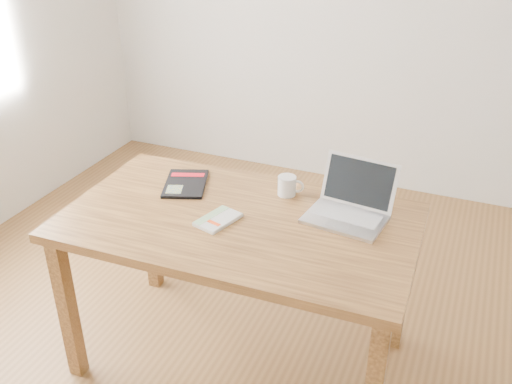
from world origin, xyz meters
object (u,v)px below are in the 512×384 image
at_px(desk, 239,237).
at_px(laptop, 350,206).
at_px(coffee_mug, 288,185).
at_px(black_guidebook, 186,184).
at_px(white_guidebook, 218,220).

bearing_deg(desk, laptop, 24.08).
bearing_deg(laptop, coffee_mug, 173.86).
distance_m(black_guidebook, laptop, 0.75).
height_order(laptop, coffee_mug, laptop).
xyz_separation_m(laptop, coffee_mug, (-0.29, 0.07, -0.00)).
distance_m(desk, black_guidebook, 0.39).
bearing_deg(desk, black_guidebook, 151.53).
bearing_deg(white_guidebook, laptop, 43.78).
bearing_deg(coffee_mug, white_guidebook, -132.33).
relative_size(desk, black_guidebook, 4.61).
xyz_separation_m(white_guidebook, laptop, (0.47, 0.25, 0.04)).
bearing_deg(white_guidebook, desk, 55.14).
relative_size(desk, white_guidebook, 6.99).
height_order(white_guidebook, black_guidebook, white_guidebook).
distance_m(desk, white_guidebook, 0.13).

